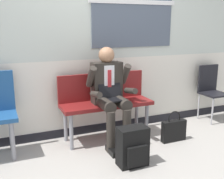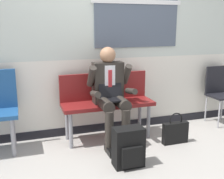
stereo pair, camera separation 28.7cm
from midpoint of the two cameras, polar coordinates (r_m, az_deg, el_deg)
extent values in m
plane|color=#9E9991|center=(3.64, -1.59, -12.06)|extent=(18.00, 18.00, 0.00)
cube|color=silver|center=(4.04, -5.22, -0.39)|extent=(5.53, 0.12, 0.97)
cube|color=black|center=(4.20, -5.06, -7.60)|extent=(5.53, 0.14, 0.12)
cube|color=#4C5666|center=(4.08, 2.41, 17.68)|extent=(1.27, 0.02, 1.26)
cube|color=silver|center=(4.07, 2.47, 17.69)|extent=(1.35, 0.03, 0.06)
cube|color=maroon|center=(3.75, -3.29, -3.06)|extent=(1.25, 0.42, 0.05)
cube|color=maroon|center=(3.86, -4.25, 0.67)|extent=(1.25, 0.04, 0.38)
cylinder|color=gray|center=(3.56, -10.76, -8.69)|extent=(0.05, 0.05, 0.48)
cylinder|color=gray|center=(3.84, -11.76, -7.10)|extent=(0.05, 0.05, 0.48)
cylinder|color=gray|center=(3.92, 5.09, -6.42)|extent=(0.05, 0.05, 0.48)
cylinder|color=gray|center=(4.17, 3.13, -5.15)|extent=(0.05, 0.05, 0.48)
cylinder|color=gray|center=(3.50, -22.15, -9.91)|extent=(0.05, 0.05, 0.48)
cylinder|color=gray|center=(3.78, -22.28, -8.19)|extent=(0.05, 0.05, 0.48)
cylinder|color=#2D2823|center=(3.51, -3.82, -3.06)|extent=(0.15, 0.40, 0.15)
cylinder|color=#2D2823|center=(3.44, -2.67, -8.81)|extent=(0.11, 0.11, 0.53)
cube|color=black|center=(3.48, -2.27, -12.63)|extent=(0.10, 0.26, 0.07)
cylinder|color=#2D2823|center=(3.58, -0.50, -2.67)|extent=(0.15, 0.40, 0.15)
cylinder|color=#2D2823|center=(3.52, 0.72, -8.28)|extent=(0.11, 0.11, 0.53)
cube|color=black|center=(3.56, 1.11, -12.03)|extent=(0.10, 0.26, 0.07)
cube|color=#2D2823|center=(3.68, -3.35, 1.42)|extent=(0.40, 0.18, 0.55)
cube|color=silver|center=(3.58, -2.85, 1.92)|extent=(0.14, 0.01, 0.39)
cube|color=#B22328|center=(3.58, -2.80, 1.43)|extent=(0.05, 0.01, 0.33)
sphere|color=#9E7051|center=(3.62, -3.43, 7.15)|extent=(0.21, 0.21, 0.21)
cylinder|color=#2D2823|center=(3.52, -6.67, 2.63)|extent=(0.09, 0.25, 0.30)
cylinder|color=#2D2823|center=(3.40, -5.75, -1.04)|extent=(0.08, 0.27, 0.12)
cylinder|color=#2D2823|center=(3.68, 0.51, 3.20)|extent=(0.09, 0.25, 0.30)
cylinder|color=#2D2823|center=(3.57, 1.61, -0.29)|extent=(0.08, 0.27, 0.12)
cube|color=black|center=(3.50, -1.97, -2.12)|extent=(0.31, 0.22, 0.02)
cube|color=black|center=(3.59, -2.74, 0.08)|extent=(0.31, 0.08, 0.21)
cube|color=black|center=(3.15, 1.60, -11.73)|extent=(0.34, 0.20, 0.45)
cube|color=black|center=(3.08, 2.54, -13.72)|extent=(0.24, 0.04, 0.23)
cube|color=black|center=(3.85, 10.57, -8.46)|extent=(0.35, 0.09, 0.29)
torus|color=black|center=(3.78, 10.69, -5.85)|extent=(0.19, 0.02, 0.19)
cube|color=black|center=(4.73, 18.78, -0.88)|extent=(0.38, 0.38, 0.03)
cube|color=black|center=(4.80, 17.65, 2.30)|extent=(0.38, 0.03, 0.44)
cylinder|color=#A5A5AA|center=(4.57, 18.39, -4.38)|extent=(0.02, 0.02, 0.44)
cylinder|color=#A5A5AA|center=(4.80, 15.88, -3.36)|extent=(0.02, 0.02, 0.44)
cylinder|color=#A5A5AA|center=(5.01, 18.74, -2.89)|extent=(0.02, 0.02, 0.44)
camera|label=1|loc=(0.14, -92.35, -0.56)|focal=44.13mm
camera|label=2|loc=(0.14, 87.65, 0.56)|focal=44.13mm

